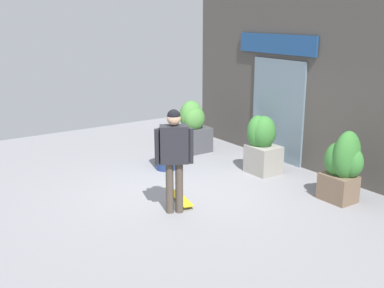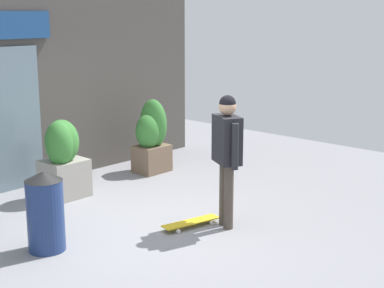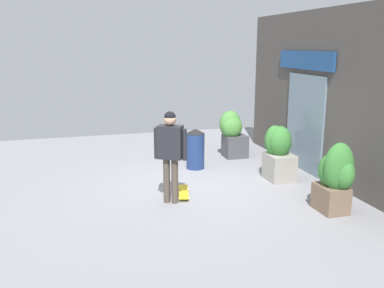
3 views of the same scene
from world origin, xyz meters
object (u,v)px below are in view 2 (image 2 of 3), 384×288
Objects in this scene: skateboard at (191,222)px; trash_bin at (45,211)px; skateboarder at (227,147)px; planter_box_right at (62,157)px; planter_box_left at (151,135)px.

trash_bin is (-1.74, 0.76, 0.43)m from skateboard.
skateboard is at bearing -16.48° from skateboarder.
planter_box_left is at bearing 3.23° from planter_box_right.
trash_bin reaches higher than skateboard.
planter_box_left is 3.71m from trash_bin.
planter_box_right is (-1.98, -0.11, -0.03)m from planter_box_left.
skateboarder is at bearing -27.82° from trash_bin.
planter_box_left is 1.32× the size of trash_bin.
planter_box_right is 1.24× the size of trash_bin.
planter_box_right is 2.04m from trash_bin.
skateboarder reaches higher than planter_box_left.
trash_bin is (-3.31, -1.65, -0.18)m from planter_box_left.
skateboarder is at bearing 147.52° from skateboard.
planter_box_right is at bearing 49.00° from trash_bin.
skateboarder is 2.06× the size of skateboard.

